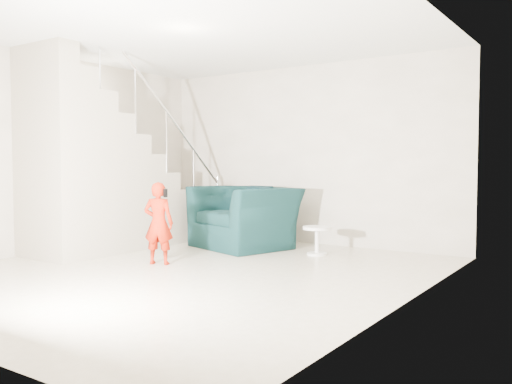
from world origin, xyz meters
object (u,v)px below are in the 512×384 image
(toddler, at_px, (159,223))
(side_table, at_px, (317,236))
(armchair, at_px, (245,217))
(staircase, at_px, (103,183))

(toddler, xyz_separation_m, side_table, (1.27, 1.66, -0.24))
(side_table, bearing_deg, armchair, 179.49)
(toddler, height_order, staircase, staircase)
(armchair, height_order, side_table, armchair)
(armchair, relative_size, staircase, 0.37)
(side_table, distance_m, staircase, 3.07)
(armchair, xyz_separation_m, side_table, (1.19, -0.01, -0.18))
(side_table, height_order, staircase, staircase)
(toddler, distance_m, side_table, 2.11)
(toddler, height_order, side_table, toddler)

